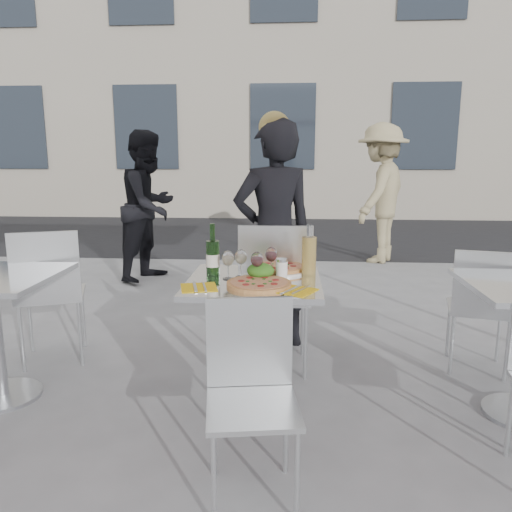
# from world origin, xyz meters

# --- Properties ---
(ground) EXTENTS (80.00, 80.00, 0.00)m
(ground) POSITION_xyz_m (0.00, 0.00, 0.00)
(ground) COLOR slate
(street_asphalt) EXTENTS (24.00, 5.00, 0.00)m
(street_asphalt) POSITION_xyz_m (0.00, 6.50, 0.00)
(street_asphalt) COLOR black
(street_asphalt) RESTS_ON ground
(main_table) EXTENTS (0.72, 0.72, 0.75)m
(main_table) POSITION_xyz_m (0.00, 0.00, 0.54)
(main_table) COLOR #B7BABF
(main_table) RESTS_ON ground
(chair_far) EXTENTS (0.46, 0.48, 1.00)m
(chair_far) POSITION_xyz_m (0.10, 0.46, 0.59)
(chair_far) COLOR silver
(chair_far) RESTS_ON ground
(chair_near) EXTENTS (0.43, 0.43, 0.82)m
(chair_near) POSITION_xyz_m (0.04, -0.69, 0.49)
(chair_near) COLOR silver
(chair_near) RESTS_ON ground
(side_chair_lfar) EXTENTS (0.55, 0.56, 0.94)m
(side_chair_lfar) POSITION_xyz_m (-1.42, 0.50, 0.55)
(side_chair_lfar) COLOR silver
(side_chair_lfar) RESTS_ON ground
(side_chair_rfar) EXTENTS (0.46, 0.47, 0.84)m
(side_chair_rfar) POSITION_xyz_m (1.42, 0.54, 0.50)
(side_chair_rfar) COLOR silver
(side_chair_rfar) RESTS_ON ground
(woman_diner) EXTENTS (0.71, 0.60, 1.66)m
(woman_diner) POSITION_xyz_m (0.07, 0.95, 0.83)
(woman_diner) COLOR black
(woman_diner) RESTS_ON ground
(pedestrian_a) EXTENTS (0.88, 0.99, 1.69)m
(pedestrian_a) POSITION_xyz_m (-1.40, 2.92, 0.84)
(pedestrian_a) COLOR black
(pedestrian_a) RESTS_ON ground
(pedestrian_b) EXTENTS (1.15, 1.36, 1.82)m
(pedestrian_b) POSITION_xyz_m (1.38, 4.08, 0.91)
(pedestrian_b) COLOR tan
(pedestrian_b) RESTS_ON ground
(pizza_near) EXTENTS (0.34, 0.34, 0.02)m
(pizza_near) POSITION_xyz_m (0.03, -0.13, 0.76)
(pizza_near) COLOR #BF884A
(pizza_near) RESTS_ON main_table
(pizza_far) EXTENTS (0.34, 0.34, 0.03)m
(pizza_far) POSITION_xyz_m (0.13, 0.21, 0.77)
(pizza_far) COLOR white
(pizza_far) RESTS_ON main_table
(salad_plate) EXTENTS (0.22, 0.22, 0.09)m
(salad_plate) POSITION_xyz_m (0.03, 0.03, 0.79)
(salad_plate) COLOR white
(salad_plate) RESTS_ON main_table
(wine_bottle) EXTENTS (0.08, 0.08, 0.29)m
(wine_bottle) POSITION_xyz_m (-0.24, 0.06, 0.86)
(wine_bottle) COLOR #224D1C
(wine_bottle) RESTS_ON main_table
(carafe) EXTENTS (0.08, 0.08, 0.29)m
(carafe) POSITION_xyz_m (0.30, 0.11, 0.87)
(carafe) COLOR #DEBD5F
(carafe) RESTS_ON main_table
(sugar_shaker) EXTENTS (0.06, 0.06, 0.11)m
(sugar_shaker) POSITION_xyz_m (0.15, 0.05, 0.80)
(sugar_shaker) COLOR white
(sugar_shaker) RESTS_ON main_table
(wineglass_white_a) EXTENTS (0.07, 0.07, 0.16)m
(wineglass_white_a) POSITION_xyz_m (-0.14, 0.00, 0.86)
(wineglass_white_a) COLOR white
(wineglass_white_a) RESTS_ON main_table
(wineglass_white_b) EXTENTS (0.07, 0.07, 0.16)m
(wineglass_white_b) POSITION_xyz_m (-0.08, 0.05, 0.86)
(wineglass_white_b) COLOR white
(wineglass_white_b) RESTS_ON main_table
(wineglass_red_a) EXTENTS (0.07, 0.07, 0.16)m
(wineglass_red_a) POSITION_xyz_m (0.02, -0.01, 0.86)
(wineglass_red_a) COLOR white
(wineglass_red_a) RESTS_ON main_table
(wineglass_red_b) EXTENTS (0.07, 0.07, 0.16)m
(wineglass_red_b) POSITION_xyz_m (0.09, 0.13, 0.86)
(wineglass_red_b) COLOR white
(wineglass_red_b) RESTS_ON main_table
(napkin_left) EXTENTS (0.22, 0.22, 0.01)m
(napkin_left) POSITION_xyz_m (-0.27, -0.19, 0.75)
(napkin_left) COLOR yellow
(napkin_left) RESTS_ON main_table
(napkin_right) EXTENTS (0.25, 0.25, 0.01)m
(napkin_right) POSITION_xyz_m (0.22, -0.22, 0.75)
(napkin_right) COLOR yellow
(napkin_right) RESTS_ON main_table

